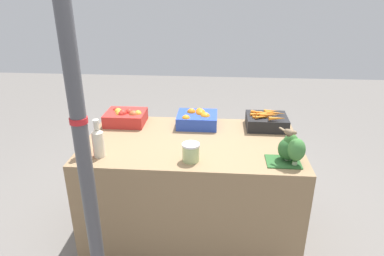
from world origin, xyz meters
name	(u,v)px	position (x,y,z in m)	size (l,w,h in m)	color
ground_plane	(192,228)	(0.00, 0.00, 0.00)	(10.00, 10.00, 0.00)	slate
market_table	(192,186)	(0.00, 0.00, 0.40)	(1.58, 0.92, 0.80)	#937551
support_pole	(82,141)	(-0.50, -0.78, 1.15)	(0.09, 0.09, 2.29)	#4C4C51
apple_crate	(126,117)	(-0.57, 0.29, 0.86)	(0.32, 0.27, 0.13)	red
orange_crate	(198,118)	(0.02, 0.29, 0.87)	(0.32, 0.27, 0.13)	#2847B7
carrot_crate	(267,121)	(0.58, 0.29, 0.86)	(0.32, 0.27, 0.14)	black
broccoli_pile	(291,148)	(0.66, -0.27, 0.90)	(0.23, 0.20, 0.19)	#2D602D
juice_bottle_ruby	(84,142)	(-0.70, -0.30, 0.91)	(0.08, 0.08, 0.24)	#B2333D
juice_bottle_cloudy	(98,141)	(-0.60, -0.30, 0.91)	(0.08, 0.08, 0.26)	beige
pickle_jar	(191,152)	(0.02, -0.31, 0.87)	(0.12, 0.12, 0.12)	#B2C684
sparrow_bird	(289,132)	(0.63, -0.30, 1.02)	(0.10, 0.11, 0.05)	#4C3D2D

